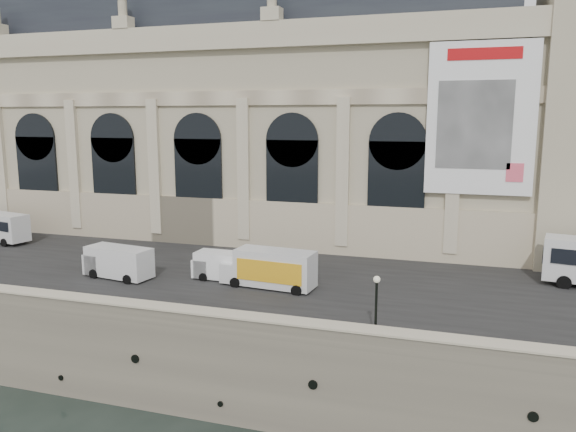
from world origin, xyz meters
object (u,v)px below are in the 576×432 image
at_px(van_b, 116,262).
at_px(van_c, 222,266).
at_px(box_truck, 270,269).
at_px(lamp_right, 376,309).

height_order(van_b, van_c, van_b).
distance_m(van_c, box_truck, 4.49).
bearing_deg(box_truck, van_b, -174.44).
xyz_separation_m(van_b, box_truck, (13.08, 1.27, 0.17)).
xyz_separation_m(box_truck, lamp_right, (9.52, -8.38, 0.50)).
height_order(van_b, lamp_right, lamp_right).
bearing_deg(van_b, lamp_right, -17.44).
relative_size(van_c, lamp_right, 1.29).
distance_m(van_c, lamp_right, 16.70).
bearing_deg(lamp_right, van_b, 162.56).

